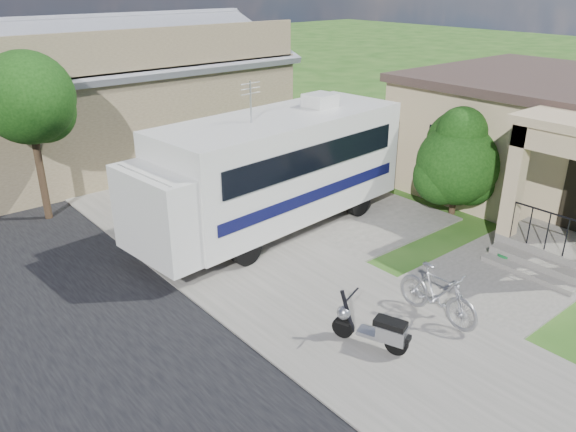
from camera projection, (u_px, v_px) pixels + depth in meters
ground at (384, 304)px, 11.59m from camera, size 120.00×120.00×0.00m
sidewalk_slab at (127, 186)px, 18.05m from camera, size 4.00×80.00×0.06m
driveway_slab at (297, 218)px, 15.64m from camera, size 7.00×6.00×0.05m
walk_slab at (506, 276)px, 12.64m from camera, size 4.00×3.00×0.05m
house at (546, 135)px, 17.13m from camera, size 9.47×7.80×3.54m
warehouse at (99, 102)px, 20.68m from camera, size 12.50×8.40×5.04m
street_tree_a at (32, 102)px, 14.53m from camera, size 2.44×2.40×4.58m
motorhome at (273, 168)px, 14.43m from camera, size 7.89×3.10×3.95m
shrub at (457, 160)px, 15.51m from camera, size 2.50×2.39×3.07m
scooter at (375, 329)px, 10.02m from camera, size 0.76×1.44×0.98m
bicycle at (437, 296)px, 10.83m from camera, size 0.52×1.82×1.09m
garden_hose at (505, 258)px, 13.30m from camera, size 0.41×0.41×0.18m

